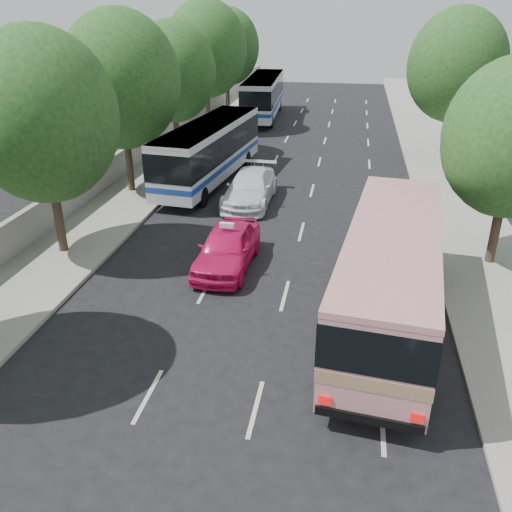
% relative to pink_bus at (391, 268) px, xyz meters
% --- Properties ---
extents(ground, '(120.00, 120.00, 0.00)m').
position_rel_pink_bus_xyz_m(ground, '(-4.40, -2.56, -2.09)').
color(ground, black).
rests_on(ground, ground).
extents(sidewalk_left, '(4.00, 90.00, 0.15)m').
position_rel_pink_bus_xyz_m(sidewalk_left, '(-12.90, 17.44, -2.02)').
color(sidewalk_left, '#9E998E').
rests_on(sidewalk_left, ground).
extents(sidewalk_right, '(4.00, 90.00, 0.12)m').
position_rel_pink_bus_xyz_m(sidewalk_right, '(4.10, 17.44, -2.03)').
color(sidewalk_right, '#9E998E').
rests_on(sidewalk_right, ground).
extents(low_wall, '(0.30, 90.00, 1.50)m').
position_rel_pink_bus_xyz_m(low_wall, '(-14.70, 17.44, -1.19)').
color(low_wall, '#9E998E').
rests_on(low_wall, sidewalk_left).
extents(tree_left_b, '(5.70, 5.70, 8.88)m').
position_rel_pink_bus_xyz_m(tree_left_b, '(-12.82, 3.38, 3.72)').
color(tree_left_b, '#38281E').
rests_on(tree_left_b, ground).
extents(tree_left_c, '(6.00, 6.00, 9.35)m').
position_rel_pink_bus_xyz_m(tree_left_c, '(-13.02, 11.38, 4.03)').
color(tree_left_c, '#38281E').
rests_on(tree_left_c, ground).
extents(tree_left_d, '(5.52, 5.52, 8.60)m').
position_rel_pink_bus_xyz_m(tree_left_d, '(-12.92, 19.38, 3.54)').
color(tree_left_d, '#38281E').
rests_on(tree_left_d, ground).
extents(tree_left_e, '(6.30, 6.30, 9.82)m').
position_rel_pink_bus_xyz_m(tree_left_e, '(-12.82, 27.38, 4.34)').
color(tree_left_e, '#38281E').
rests_on(tree_left_e, ground).
extents(tree_left_f, '(5.88, 5.88, 9.16)m').
position_rel_pink_bus_xyz_m(tree_left_f, '(-13.02, 35.38, 3.91)').
color(tree_left_f, '#38281E').
rests_on(tree_left_f, ground).
extents(tree_right_far, '(6.00, 6.00, 9.35)m').
position_rel_pink_bus_xyz_m(tree_right_far, '(4.68, 21.38, 4.03)').
color(tree_right_far, '#38281E').
rests_on(tree_right_far, ground).
extents(pink_bus, '(3.87, 10.78, 3.36)m').
position_rel_pink_bus_xyz_m(pink_bus, '(0.00, 0.00, 0.00)').
color(pink_bus, '#CD848B').
rests_on(pink_bus, ground).
extents(pink_taxi, '(2.10, 4.95, 1.67)m').
position_rel_pink_bus_xyz_m(pink_taxi, '(-5.91, 3.36, -1.26)').
color(pink_taxi, '#E0135F').
rests_on(pink_taxi, ground).
extents(white_pickup, '(2.31, 5.58, 1.61)m').
position_rel_pink_bus_xyz_m(white_pickup, '(-6.40, 10.88, -1.29)').
color(white_pickup, white).
rests_on(white_pickup, ground).
extents(tour_coach_front, '(3.67, 11.49, 3.38)m').
position_rel_pink_bus_xyz_m(tour_coach_front, '(-9.30, 13.90, -0.06)').
color(tour_coach_front, silver).
rests_on(tour_coach_front, ground).
extents(tour_coach_rear, '(3.14, 11.97, 3.55)m').
position_rel_pink_bus_xyz_m(tour_coach_rear, '(-9.37, 33.24, 0.04)').
color(tour_coach_rear, silver).
rests_on(tour_coach_rear, ground).
extents(taxi_roof_sign, '(0.55, 0.19, 0.18)m').
position_rel_pink_bus_xyz_m(taxi_roof_sign, '(-5.91, 3.36, -0.33)').
color(taxi_roof_sign, silver).
rests_on(taxi_roof_sign, pink_taxi).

